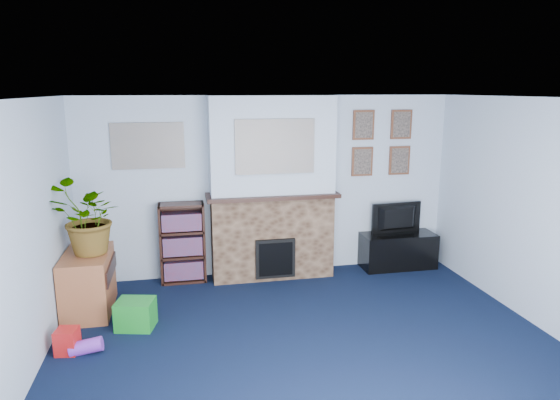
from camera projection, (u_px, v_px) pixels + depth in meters
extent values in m
cube|color=black|center=(312.00, 352.00, 4.81)|extent=(5.00, 4.50, 0.01)
cube|color=white|center=(315.00, 98.00, 4.29)|extent=(5.00, 4.50, 0.01)
cube|color=silver|center=(269.00, 186.00, 6.70)|extent=(5.00, 0.04, 2.40)
cube|color=silver|center=(437.00, 361.00, 2.40)|extent=(5.00, 0.04, 2.40)
cube|color=silver|center=(17.00, 250.00, 4.06)|extent=(0.04, 4.50, 2.40)
cube|color=silver|center=(552.00, 218.00, 5.04)|extent=(0.04, 4.50, 2.40)
cube|color=brown|center=(272.00, 237.00, 6.65)|extent=(1.60, 0.40, 1.10)
cube|color=brown|center=(272.00, 147.00, 6.39)|extent=(1.60, 0.40, 1.30)
cube|color=brown|center=(272.00, 195.00, 6.50)|extent=(1.72, 0.50, 0.05)
cube|color=brown|center=(275.00, 258.00, 6.50)|extent=(0.52, 0.08, 0.52)
cube|color=brown|center=(276.00, 259.00, 6.46)|extent=(0.44, 0.02, 0.44)
cube|color=gray|center=(275.00, 147.00, 6.18)|extent=(1.00, 0.03, 0.68)
cube|color=gray|center=(148.00, 146.00, 6.26)|extent=(0.90, 0.03, 0.58)
cube|color=brown|center=(363.00, 125.00, 6.76)|extent=(0.30, 0.03, 0.40)
cube|color=brown|center=(401.00, 124.00, 6.87)|extent=(0.30, 0.03, 0.40)
cube|color=brown|center=(362.00, 162.00, 6.87)|extent=(0.30, 0.03, 0.40)
cube|color=brown|center=(399.00, 160.00, 6.98)|extent=(0.30, 0.03, 0.40)
cube|color=black|center=(398.00, 252.00, 7.06)|extent=(1.03, 0.44, 0.49)
imported|color=black|center=(399.00, 219.00, 6.97)|extent=(0.75, 0.16, 0.43)
cube|color=black|center=(182.00, 240.00, 6.60)|extent=(0.58, 0.02, 1.05)
cube|color=black|center=(161.00, 244.00, 6.42)|extent=(0.03, 0.28, 1.05)
cube|color=black|center=(204.00, 242.00, 6.53)|extent=(0.03, 0.28, 1.05)
cube|color=black|center=(184.00, 280.00, 6.59)|extent=(0.56, 0.28, 0.03)
cube|color=black|center=(183.00, 256.00, 6.51)|extent=(0.56, 0.28, 0.03)
cube|color=black|center=(182.00, 231.00, 6.44)|extent=(0.56, 0.28, 0.03)
cube|color=black|center=(181.00, 205.00, 6.36)|extent=(0.56, 0.28, 0.03)
cube|color=black|center=(184.00, 269.00, 6.54)|extent=(0.50, 0.22, 0.24)
cube|color=black|center=(183.00, 245.00, 6.47)|extent=(0.50, 0.22, 0.24)
cube|color=black|center=(182.00, 221.00, 6.40)|extent=(0.50, 0.22, 0.22)
cube|color=#9C5532|center=(88.00, 282.00, 5.63)|extent=(0.49, 0.88, 0.69)
imported|color=#26661E|center=(87.00, 218.00, 5.43)|extent=(0.98, 0.99, 0.83)
cube|color=gold|center=(275.00, 188.00, 6.46)|extent=(0.10, 0.06, 0.13)
cylinder|color=#B2BFC6|center=(299.00, 187.00, 6.52)|extent=(0.05, 0.05, 0.15)
sphere|color=slate|center=(225.00, 191.00, 6.34)|extent=(0.14, 0.14, 0.14)
cylinder|color=red|center=(324.00, 187.00, 6.59)|extent=(0.06, 0.06, 0.12)
cube|color=#198C26|center=(136.00, 315.00, 5.27)|extent=(0.44, 0.39, 0.31)
sphere|color=yellow|center=(133.00, 307.00, 5.60)|extent=(0.17, 0.17, 0.17)
cube|color=red|center=(67.00, 342.00, 4.77)|extent=(0.23, 0.23, 0.24)
cylinder|color=purple|center=(86.00, 347.00, 4.77)|extent=(0.32, 0.14, 0.18)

